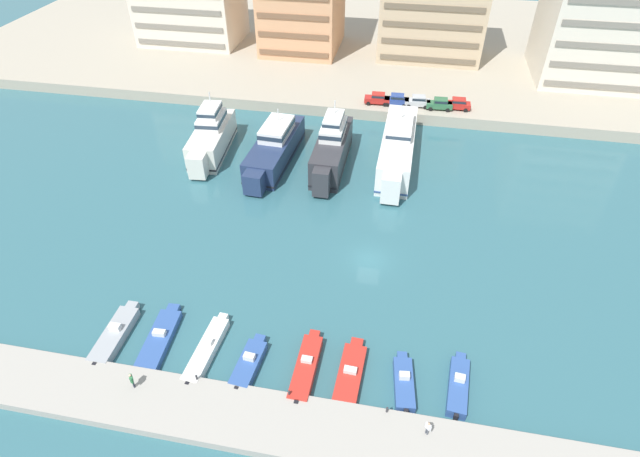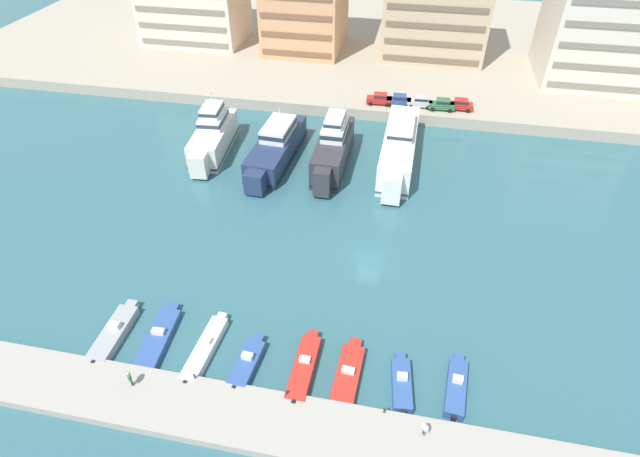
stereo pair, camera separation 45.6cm
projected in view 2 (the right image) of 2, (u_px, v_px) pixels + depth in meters
ground_plane at (369, 260)px, 55.75m from camera, size 400.00×400.00×0.00m
quay_promenade at (408, 43)px, 106.71m from camera, size 180.00×70.00×1.82m
pier_dock at (337, 436)px, 39.48m from camera, size 120.00×5.47×0.88m
yacht_ivory_far_left at (213, 136)px, 72.46m from camera, size 5.33×15.68×8.49m
yacht_navy_left at (276, 147)px, 70.79m from camera, size 5.47×18.64×6.92m
yacht_charcoal_mid_left at (333, 149)px, 69.31m from camera, size 3.99×16.63×8.91m
yacht_white_center_left at (399, 148)px, 70.09m from camera, size 4.62×21.52×7.38m
motorboat_grey_far_left at (115, 332)px, 47.34m from camera, size 2.02×7.68×1.50m
motorboat_blue_left at (158, 338)px, 46.95m from camera, size 2.56×8.38×1.22m
motorboat_white_mid_left at (206, 348)px, 45.95m from camera, size 2.05×8.25×1.31m
motorboat_blue_center_left at (247, 362)px, 44.72m from camera, size 2.21×6.07×1.45m
motorboat_red_center at (304, 367)px, 44.30m from camera, size 1.87×7.79×1.42m
motorboat_red_center_right at (347, 377)px, 43.60m from camera, size 2.36×8.15×1.25m
motorboat_blue_mid_right at (402, 383)px, 43.05m from camera, size 2.19×6.02×1.50m
motorboat_blue_right at (456, 387)px, 42.81m from camera, size 2.10×6.56×1.51m
car_red_far_left at (380, 98)px, 81.47m from camera, size 4.16×2.03×1.80m
car_blue_left at (399, 100)px, 81.07m from camera, size 4.13×1.97×1.80m
car_silver_mid_left at (420, 101)px, 80.64m from camera, size 4.19×2.10×1.80m
car_green_center_left at (442, 104)px, 79.86m from camera, size 4.16×2.04×1.80m
car_red_center at (460, 104)px, 79.83m from camera, size 4.12×1.96×1.80m
pedestrian_near_edge at (425, 428)px, 38.49m from camera, size 0.48×0.44×1.57m
pedestrian_mid_deck at (130, 378)px, 41.86m from camera, size 0.46×0.57×1.75m
bollard_west at (194, 376)px, 42.81m from camera, size 0.20×0.20×0.61m
bollard_west_mid at (287, 393)px, 41.58m from camera, size 0.20×0.20×0.61m
bollard_east_mid at (384, 410)px, 40.35m from camera, size 0.20×0.20×0.61m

